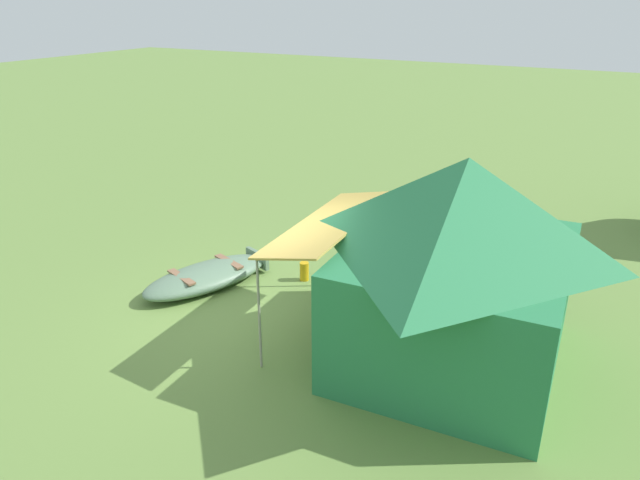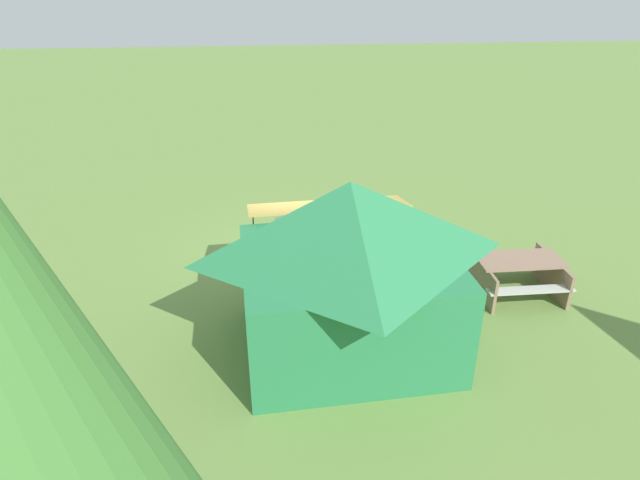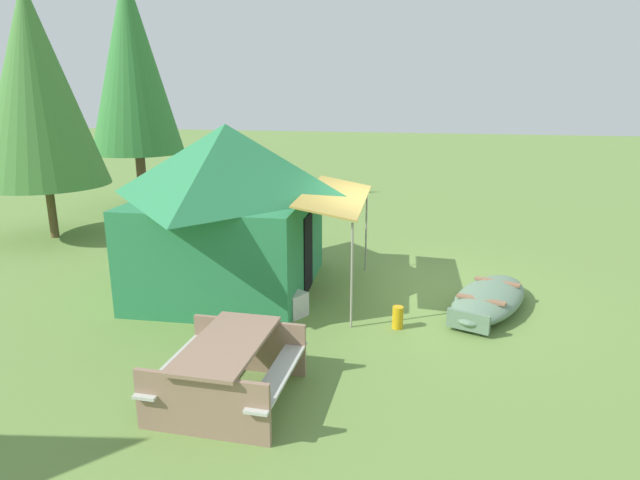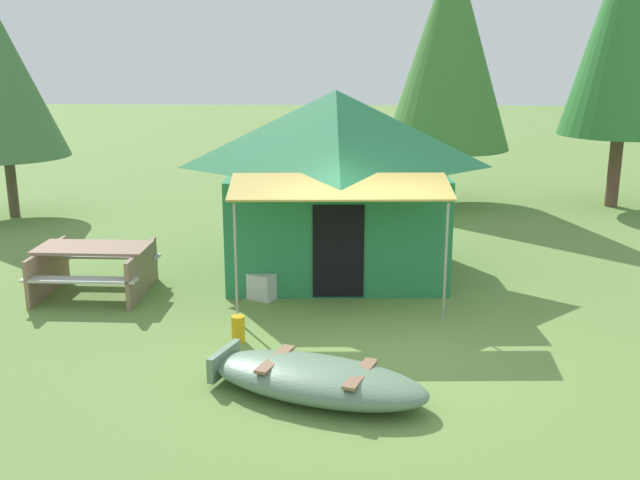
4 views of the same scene
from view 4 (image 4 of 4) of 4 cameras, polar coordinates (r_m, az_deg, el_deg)
ground_plane at (r=9.47m, az=3.83°, el=-8.07°), size 80.00×80.00×0.00m
beached_rowboat at (r=8.06m, az=-0.34°, el=-10.75°), size 2.69×1.81×0.38m
canvas_cabin_tent at (r=12.05m, az=1.23°, el=4.74°), size 3.82×4.19×3.02m
picnic_table at (r=11.66m, az=-17.23°, el=-1.83°), size 1.69×1.53×0.76m
cooler_box at (r=11.14m, az=-4.10°, el=-3.41°), size 0.62×0.70×0.40m
fuel_can at (r=9.48m, az=-6.42°, el=-6.93°), size 0.24×0.24×0.35m
pine_tree_back_left at (r=17.39m, az=-23.69°, el=11.19°), size 2.67×2.67×4.55m
pine_tree_back_right at (r=17.73m, az=10.11°, el=14.61°), size 2.97×2.97×6.03m
pine_tree_far_center at (r=18.46m, az=23.09°, el=15.86°), size 2.79×2.79×7.07m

